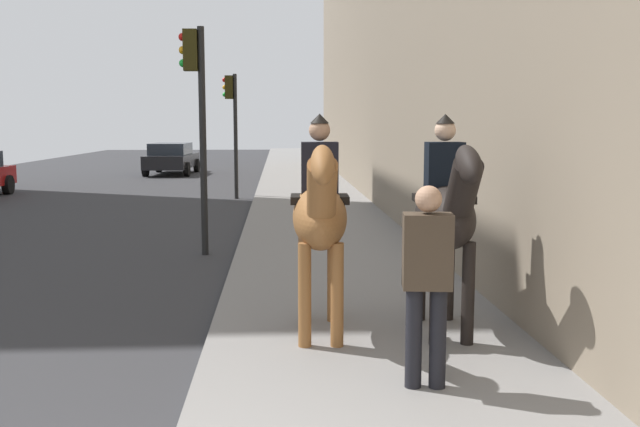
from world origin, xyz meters
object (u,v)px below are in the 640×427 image
object	(u,v)px
mounted_horse_far	(446,213)
traffic_light_near_curb	(197,104)
mounted_horse_near	(320,214)
car_far_lane	(172,158)
traffic_light_far_curb	(232,116)
pedestrian_greeting	(427,273)

from	to	relation	value
mounted_horse_far	traffic_light_near_curb	world-z (taller)	traffic_light_near_curb
mounted_horse_near	car_far_lane	size ratio (longest dim) A/B	0.50
mounted_horse_near	traffic_light_far_curb	size ratio (longest dim) A/B	0.60
traffic_light_near_curb	mounted_horse_far	bearing A→B (deg)	-149.37
mounted_horse_far	pedestrian_greeting	bearing A→B (deg)	-17.41
mounted_horse_near	traffic_light_near_curb	size ratio (longest dim) A/B	0.58
pedestrian_greeting	car_far_lane	size ratio (longest dim) A/B	0.37
pedestrian_greeting	traffic_light_near_curb	distance (m)	7.43
traffic_light_near_curb	traffic_light_far_curb	size ratio (longest dim) A/B	1.04
mounted_horse_near	mounted_horse_far	xyz separation A→B (m)	(-0.01, -1.30, -0.00)
mounted_horse_near	traffic_light_far_curb	distance (m)	14.80
traffic_light_near_curb	traffic_light_far_curb	distance (m)	9.37
pedestrian_greeting	traffic_light_near_curb	xyz separation A→B (m)	(6.78, 2.62, 1.56)
mounted_horse_far	pedestrian_greeting	distance (m)	1.61
mounted_horse_near	traffic_light_near_curb	xyz separation A→B (m)	(5.27, 1.82, 1.25)
pedestrian_greeting	traffic_light_far_curb	size ratio (longest dim) A/B	0.45
pedestrian_greeting	car_far_lane	xyz separation A→B (m)	(26.92, 6.12, -0.33)
mounted_horse_far	traffic_light_far_curb	size ratio (longest dim) A/B	0.60
mounted_horse_far	car_far_lane	bearing A→B (deg)	-164.02
car_far_lane	pedestrian_greeting	bearing A→B (deg)	-164.99
mounted_horse_near	mounted_horse_far	world-z (taller)	mounted_horse_near
mounted_horse_far	traffic_light_near_curb	xyz separation A→B (m)	(5.28, 3.13, 1.25)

